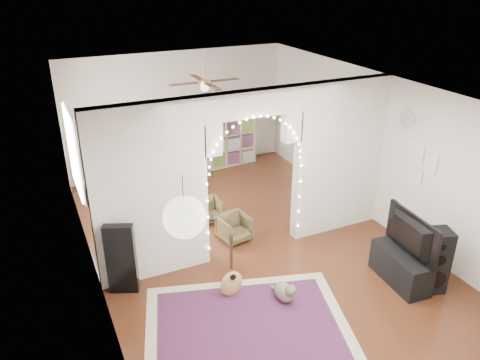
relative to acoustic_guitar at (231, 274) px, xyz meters
name	(u,v)px	position (x,y,z in m)	size (l,w,h in m)	color
floor	(252,247)	(0.83, 1.02, -0.37)	(7.50, 7.50, 0.00)	black
ceiling	(254,90)	(0.83, 1.02, 2.33)	(5.00, 7.50, 0.02)	white
wall_back	(178,113)	(0.83, 4.77, 0.98)	(5.00, 0.02, 2.70)	silver
wall_front	(435,326)	(0.83, -2.73, 0.98)	(5.00, 0.02, 2.70)	silver
wall_left	(89,206)	(-1.67, 1.02, 0.98)	(0.02, 7.50, 2.70)	silver
wall_right	(378,150)	(3.33, 1.02, 0.98)	(0.02, 7.50, 2.70)	silver
divider_wall	(253,170)	(0.83, 1.02, 1.05)	(5.00, 0.20, 2.70)	silver
fairy_lights	(256,166)	(0.83, 0.89, 1.18)	(1.64, 0.04, 1.60)	#FFEABF
window	(73,152)	(-1.64, 2.82, 1.13)	(0.04, 1.20, 1.40)	white
wall_clock	(408,119)	(3.31, 0.42, 1.73)	(0.31, 0.31, 0.03)	white
picture_frames	(420,162)	(3.31, 0.02, 1.13)	(0.02, 0.50, 0.70)	white
paper_lantern	(184,217)	(-1.07, -1.38, 1.88)	(0.40, 0.40, 0.40)	white
ceiling_fan	(205,82)	(0.83, 3.02, 2.03)	(1.10, 1.10, 0.30)	#CD9144
area_rug	(248,326)	(-0.07, -0.68, -0.37)	(2.67, 1.99, 0.02)	maroon
guitar_case	(121,259)	(-1.37, 0.77, 0.17)	(0.42, 0.14, 1.10)	black
acoustic_guitar	(231,274)	(0.00, 0.00, 0.00)	(0.35, 0.16, 0.86)	#AC8645
tabby_cat	(285,292)	(0.64, -0.42, -0.22)	(0.27, 0.56, 0.37)	brown
floor_speaker	(434,261)	(2.70, -1.08, 0.12)	(0.47, 0.43, 0.98)	black
media_console	(400,267)	(2.42, -0.76, -0.12)	(0.40, 1.00, 0.50)	black
tv	(406,235)	(2.42, -0.76, 0.44)	(1.07, 0.14, 0.62)	black
bookcase	(224,134)	(1.83, 4.52, 0.40)	(1.50, 0.38, 1.54)	tan
dining_table	(166,154)	(0.31, 4.12, 0.31)	(1.24, 0.86, 0.76)	brown
flower_vase	(165,146)	(0.31, 4.12, 0.48)	(0.18, 0.18, 0.19)	silver
dining_chair_left	(234,228)	(0.67, 1.37, -0.14)	(0.49, 0.50, 0.46)	#4A4225
dining_chair_right	(208,210)	(0.50, 2.18, -0.16)	(0.45, 0.47, 0.43)	#4A4225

